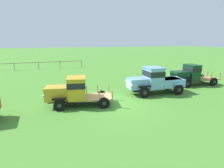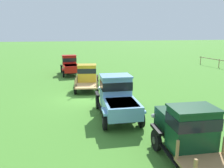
% 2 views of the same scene
% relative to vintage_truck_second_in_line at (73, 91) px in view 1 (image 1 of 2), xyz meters
% --- Properties ---
extents(ground_plane, '(240.00, 240.00, 0.00)m').
position_rel_vintage_truck_second_in_line_xyz_m(ground_plane, '(3.22, -0.67, -1.09)').
color(ground_plane, '#47842D').
extents(paddock_fence, '(14.96, 0.40, 1.21)m').
position_rel_vintage_truck_second_in_line_xyz_m(paddock_fence, '(-2.96, 19.31, -0.21)').
color(paddock_fence, '#997F60').
rests_on(paddock_fence, ground).
extents(vintage_truck_second_in_line, '(4.94, 2.65, 2.08)m').
position_rel_vintage_truck_second_in_line_xyz_m(vintage_truck_second_in_line, '(0.00, 0.00, 0.00)').
color(vintage_truck_second_in_line, black).
rests_on(vintage_truck_second_in_line, ground).
extents(vintage_truck_midrow_center, '(5.19, 2.47, 2.36)m').
position_rel_vintage_truck_second_in_line_xyz_m(vintage_truck_midrow_center, '(7.16, 0.51, 0.10)').
color(vintage_truck_midrow_center, black).
rests_on(vintage_truck_midrow_center, ground).
extents(vintage_truck_far_side, '(5.31, 2.38, 2.17)m').
position_rel_vintage_truck_second_in_line_xyz_m(vintage_truck_far_side, '(12.27, 1.77, 0.03)').
color(vintage_truck_far_side, black).
rests_on(vintage_truck_far_side, ground).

